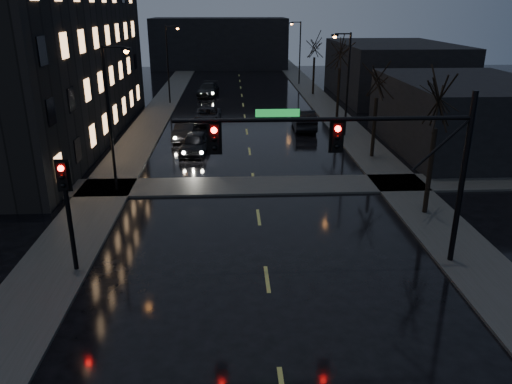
{
  "coord_description": "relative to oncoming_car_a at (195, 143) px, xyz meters",
  "views": [
    {
      "loc": [
        -1.27,
        -8.76,
        9.88
      ],
      "look_at": [
        -0.38,
        9.06,
        3.2
      ],
      "focal_mm": 35.0,
      "sensor_mm": 36.0,
      "label": 1
    }
  ],
  "objects": [
    {
      "name": "sidewalk_left",
      "position": [
        -4.6,
        9.25,
        -0.68
      ],
      "size": [
        3.0,
        140.0,
        0.12
      ],
      "primitive_type": "cube",
      "color": "#2D2D2B",
      "rests_on": "ground"
    },
    {
      "name": "sidewalk_right",
      "position": [
        12.4,
        9.25,
        -0.68
      ],
      "size": [
        3.0,
        140.0,
        0.12
      ],
      "primitive_type": "cube",
      "color": "#2D2D2B",
      "rests_on": "ground"
    },
    {
      "name": "sidewalk_cross",
      "position": [
        3.9,
        -7.25,
        -0.68
      ],
      "size": [
        40.0,
        3.0,
        0.12
      ],
      "primitive_type": "cube",
      "color": "#2D2D2B",
      "rests_on": "ground"
    },
    {
      "name": "apartment_block",
      "position": [
        -12.6,
        4.25,
        5.26
      ],
      "size": [
        12.0,
        30.0,
        12.0
      ],
      "primitive_type": "cube",
      "color": "black",
      "rests_on": "ground"
    },
    {
      "name": "commercial_right_near",
      "position": [
        19.4,
        0.25,
        1.76
      ],
      "size": [
        10.0,
        14.0,
        5.0
      ],
      "primitive_type": "cube",
      "color": "black",
      "rests_on": "ground"
    },
    {
      "name": "commercial_right_far",
      "position": [
        20.9,
        22.25,
        2.26
      ],
      "size": [
        12.0,
        18.0,
        6.0
      ],
      "primitive_type": "cube",
      "color": "black",
      "rests_on": "ground"
    },
    {
      "name": "far_block",
      "position": [
        0.9,
        52.25,
        3.26
      ],
      "size": [
        22.0,
        10.0,
        8.0
      ],
      "primitive_type": "cube",
      "color": "black",
      "rests_on": "ground"
    },
    {
      "name": "signal_mast",
      "position": [
        7.75,
        -16.76,
        4.13
      ],
      "size": [
        11.11,
        0.41,
        7.0
      ],
      "color": "black",
      "rests_on": "ground"
    },
    {
      "name": "signal_pole_left",
      "position": [
        -3.6,
        -16.76,
        2.27
      ],
      "size": [
        0.35,
        0.41,
        4.53
      ],
      "color": "black",
      "rests_on": "ground"
    },
    {
      "name": "tree_near",
      "position": [
        12.3,
        -11.75,
        5.48
      ],
      "size": [
        3.52,
        3.52,
        8.08
      ],
      "color": "black",
      "rests_on": "ground"
    },
    {
      "name": "tree_mid_a",
      "position": [
        12.3,
        -1.75,
        5.08
      ],
      "size": [
        3.3,
        3.3,
        7.58
      ],
      "color": "black",
      "rests_on": "ground"
    },
    {
      "name": "tree_mid_b",
      "position": [
        12.3,
        10.25,
        5.87
      ],
      "size": [
        3.74,
        3.74,
        8.59
      ],
      "color": "black",
      "rests_on": "ground"
    },
    {
      "name": "tree_far",
      "position": [
        12.3,
        24.25,
        5.32
      ],
      "size": [
        3.43,
        3.43,
        7.88
      ],
      "color": "black",
      "rests_on": "ground"
    },
    {
      "name": "streetlight_l_near",
      "position": [
        -3.68,
        -7.75,
        4.03
      ],
      "size": [
        1.53,
        0.28,
        8.0
      ],
      "color": "black",
      "rests_on": "ground"
    },
    {
      "name": "streetlight_l_far",
      "position": [
        -3.68,
        19.25,
        4.03
      ],
      "size": [
        1.53,
        0.28,
        8.0
      ],
      "color": "black",
      "rests_on": "ground"
    },
    {
      "name": "streetlight_r_mid",
      "position": [
        11.48,
        4.25,
        4.03
      ],
      "size": [
        1.53,
        0.28,
        8.0
      ],
      "color": "black",
      "rests_on": "ground"
    },
    {
      "name": "streetlight_r_far",
      "position": [
        11.48,
        32.25,
        4.03
      ],
      "size": [
        1.53,
        0.28,
        8.0
      ],
      "color": "black",
      "rests_on": "ground"
    },
    {
      "name": "oncoming_car_a",
      "position": [
        0.0,
        0.0,
        0.0
      ],
      "size": [
        2.23,
        4.52,
        1.48
      ],
      "primitive_type": "imported",
      "rotation": [
        0.0,
        0.0,
        -0.11
      ],
      "color": "black",
      "rests_on": "ground"
    },
    {
      "name": "oncoming_car_b",
      "position": [
        -0.98,
        4.06,
        -0.04
      ],
      "size": [
        1.89,
        4.4,
        1.41
      ],
      "primitive_type": "imported",
      "rotation": [
        0.0,
        0.0,
        -0.09
      ],
      "color": "black",
      "rests_on": "ground"
    },
    {
      "name": "oncoming_car_c",
      "position": [
        0.53,
        9.63,
        -0.06
      ],
      "size": [
        2.37,
        4.95,
        1.36
      ],
      "primitive_type": "imported",
      "rotation": [
        0.0,
        0.0,
        -0.02
      ],
      "color": "black",
      "rests_on": "ground"
    },
    {
      "name": "oncoming_car_d",
      "position": [
        -0.02,
        24.15,
        -0.0
      ],
      "size": [
        2.68,
        5.32,
        1.48
      ],
      "primitive_type": "imported",
      "rotation": [
        0.0,
        0.0,
        -0.12
      ],
      "color": "black",
      "rests_on": "ground"
    },
    {
      "name": "lead_car",
      "position": [
        8.76,
        6.91,
        0.09
      ],
      "size": [
        1.9,
        5.08,
        1.66
      ],
      "primitive_type": "imported",
      "rotation": [
        0.0,
        0.0,
        3.11
      ],
      "color": "black",
      "rests_on": "ground"
    }
  ]
}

